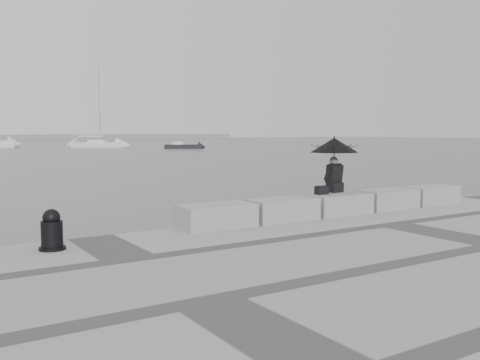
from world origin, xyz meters
TOP-DOWN VIEW (x-y plane):
  - ground at (0.00, 0.00)m, footprint 360.00×360.00m
  - stone_block_far_left at (-3.40, -0.45)m, footprint 1.60×0.80m
  - stone_block_left at (-1.70, -0.45)m, footprint 1.60×0.80m
  - stone_block_centre at (0.00, -0.45)m, footprint 1.60×0.80m
  - stone_block_right at (1.70, -0.45)m, footprint 1.60×0.80m
  - stone_block_far_right at (3.40, -0.45)m, footprint 1.60×0.80m
  - seated_person at (0.19, -0.07)m, footprint 1.21×1.21m
  - bag at (-0.40, -0.29)m, footprint 0.31×0.18m
  - mooring_bollard at (-6.78, -0.76)m, footprint 0.45×0.45m
  - sailboat_right at (16.83, 71.59)m, footprint 7.50×6.14m
  - small_motorboat at (26.13, 60.58)m, footprint 5.49×4.13m

SIDE VIEW (x-z plane):
  - ground at x=0.00m, z-range 0.00..0.00m
  - small_motorboat at x=26.13m, z-range -0.23..0.87m
  - sailboat_right at x=16.83m, z-range -5.92..6.98m
  - stone_block_far_left at x=-3.40m, z-range 0.50..1.00m
  - stone_block_left at x=-1.70m, z-range 0.50..1.00m
  - stone_block_centre at x=0.00m, z-range 0.50..1.00m
  - stone_block_right at x=1.70m, z-range 0.50..1.00m
  - stone_block_far_right at x=3.40m, z-range 0.50..1.00m
  - mooring_bollard at x=-6.78m, z-range 0.45..1.15m
  - bag at x=-0.40m, z-range 1.00..1.20m
  - seated_person at x=0.19m, z-range 1.32..2.71m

